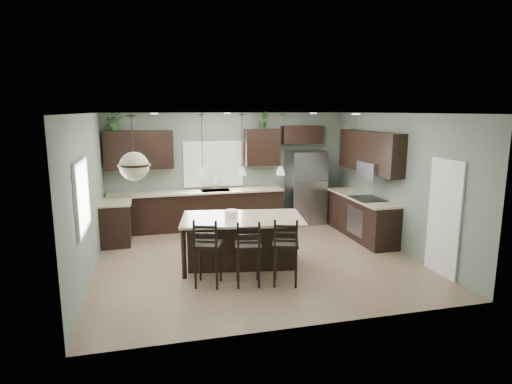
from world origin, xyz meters
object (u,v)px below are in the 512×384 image
at_px(refrigerator, 306,187).
at_px(kitchen_island, 242,242).
at_px(bar_stool_left, 208,252).
at_px(bar_stool_center, 248,252).
at_px(bar_stool_right, 286,251).
at_px(serving_dish, 231,214).
at_px(plant_back_left, 114,122).

height_order(refrigerator, kitchen_island, refrigerator).
distance_m(refrigerator, bar_stool_left, 4.54).
xyz_separation_m(refrigerator, bar_stool_center, (-2.34, -3.55, -0.36)).
height_order(bar_stool_center, bar_stool_right, bar_stool_right).
xyz_separation_m(serving_dish, plant_back_left, (-2.13, 2.81, 1.61)).
height_order(kitchen_island, serving_dish, serving_dish).
relative_size(kitchen_island, plant_back_left, 5.47).
distance_m(refrigerator, kitchen_island, 3.49).
relative_size(serving_dish, plant_back_left, 0.60).
bearing_deg(refrigerator, bar_stool_right, -115.24).
bearing_deg(kitchen_island, bar_stool_left, -124.40).
distance_m(kitchen_island, bar_stool_right, 1.15).
distance_m(kitchen_island, serving_dish, 0.57).
relative_size(kitchen_island, bar_stool_left, 1.89).
xyz_separation_m(bar_stool_right, plant_back_left, (-2.84, 3.86, 2.02)).
height_order(serving_dish, plant_back_left, plant_back_left).
distance_m(serving_dish, bar_stool_center, 1.04).
bearing_deg(bar_stool_left, bar_stool_right, 8.18).
bearing_deg(refrigerator, kitchen_island, -130.24).
distance_m(refrigerator, bar_stool_center, 4.26).
bearing_deg(bar_stool_left, plant_back_left, 133.50).
bearing_deg(bar_stool_right, bar_stool_left, -172.69).
bearing_deg(bar_stool_right, plant_back_left, 145.17).
relative_size(bar_stool_left, bar_stool_right, 1.01).
distance_m(kitchen_island, plant_back_left, 4.25).
distance_m(kitchen_island, bar_stool_left, 1.07).
bearing_deg(plant_back_left, serving_dish, -52.77).
bearing_deg(bar_stool_right, serving_dish, 142.56).
xyz_separation_m(kitchen_island, serving_dish, (-0.20, 0.03, 0.53)).
bearing_deg(serving_dish, bar_stool_center, -84.26).
height_order(serving_dish, bar_stool_center, bar_stool_center).
bearing_deg(bar_stool_left, bar_stool_center, 7.43).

